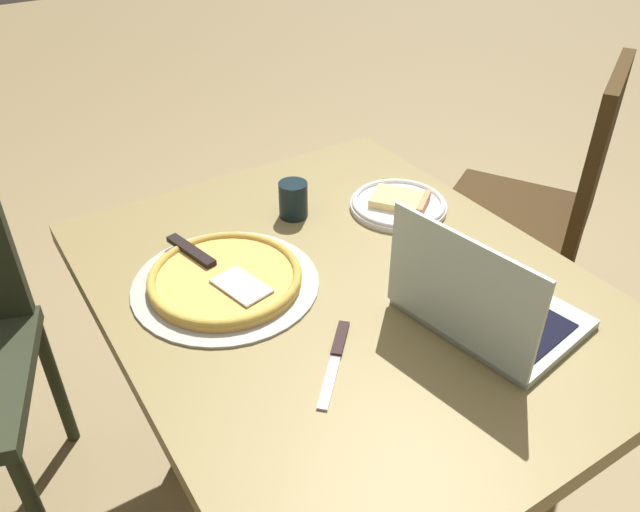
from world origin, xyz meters
TOP-DOWN VIEW (x-y plane):
  - ground_plane at (0.00, 0.00)m, footprint 12.00×12.00m
  - dining_table at (0.00, 0.00)m, footprint 1.10×0.91m
  - laptop at (0.24, 0.14)m, footprint 0.34×0.29m
  - pizza_plate at (-0.18, 0.28)m, footprint 0.23×0.23m
  - pizza_tray at (-0.13, -0.20)m, footprint 0.38×0.38m
  - table_knife at (0.16, -0.13)m, footprint 0.16×0.16m
  - drink_cup at (-0.28, 0.05)m, footprint 0.07×0.07m
  - chair_far at (-0.21, 0.88)m, footprint 0.58×0.58m

SIDE VIEW (x-z plane):
  - ground_plane at x=0.00m, z-range 0.00..0.00m
  - chair_far at x=-0.21m, z-range 0.06..1.00m
  - dining_table at x=0.00m, z-range 0.29..1.00m
  - table_knife at x=0.16m, z-range 0.70..0.71m
  - pizza_plate at x=-0.18m, z-range 0.70..0.74m
  - pizza_tray at x=-0.13m, z-range 0.70..0.74m
  - drink_cup at x=-0.28m, z-range 0.71..0.79m
  - laptop at x=0.24m, z-range 0.64..0.87m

